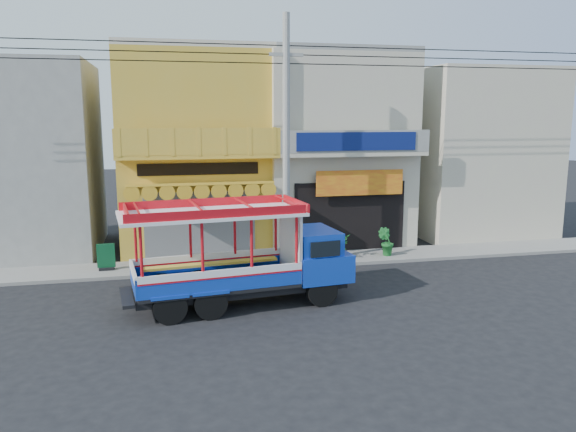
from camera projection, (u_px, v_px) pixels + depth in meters
The scene contains 12 objects.
ground at pixel (339, 293), 17.74m from camera, with size 90.00×90.00×0.00m, color black.
sidewalk at pixel (308, 260), 21.58m from camera, with size 30.00×2.00×0.12m, color slate.
shophouse_left at pixel (194, 149), 23.82m from camera, with size 6.00×7.50×8.24m.
shophouse_right at pixel (330, 148), 25.10m from camera, with size 6.00×6.75×8.24m.
party_pilaster at pixel (278, 156), 21.49m from camera, with size 0.35×0.30×8.00m, color beige.
filler_building_left at pixel (17, 159), 22.43m from camera, with size 6.00×6.00×7.60m, color gray.
filler_building_right at pixel (470, 152), 26.67m from camera, with size 6.00×6.00×7.60m, color beige.
utility_pole at pixel (290, 130), 19.85m from camera, with size 28.00×0.26×9.00m.
songthaew_truck at pixel (256, 255), 16.50m from camera, with size 6.81×2.90×3.08m.
green_sign at pixel (106, 259), 19.86m from camera, with size 0.62×0.30×0.95m.
potted_plant_a at pixel (339, 246), 21.50m from camera, with size 0.82×0.71×0.91m, color #1D6628.
potted_plant_b at pixel (386, 242), 21.92m from camera, with size 0.60×0.48×1.09m, color #1D6628.
Camera 1 is at (-5.26, -16.28, 5.52)m, focal length 35.00 mm.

